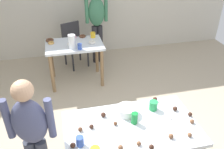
{
  "coord_description": "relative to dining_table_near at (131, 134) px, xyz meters",
  "views": [
    {
      "loc": [
        -0.69,
        -1.87,
        2.43
      ],
      "look_at": [
        -0.13,
        0.59,
        0.9
      ],
      "focal_mm": 38.54,
      "sensor_mm": 36.0,
      "label": 1
    }
  ],
  "objects": [
    {
      "name": "cake_ball_10",
      "position": [
        0.53,
        0.13,
        0.12
      ],
      "size": [
        0.05,
        0.05,
        0.05
      ],
      "primitive_type": "sphere",
      "color": "#3D2319",
      "rests_on": "dining_table_near"
    },
    {
      "name": "cake_ball_5",
      "position": [
        0.09,
        -0.31,
        0.12
      ],
      "size": [
        0.05,
        0.05,
        0.05
      ],
      "primitive_type": "sphere",
      "color": "#3D2319",
      "rests_on": "dining_table_near"
    },
    {
      "name": "cake_ball_7",
      "position": [
        -0.24,
        0.21,
        0.12
      ],
      "size": [
        0.05,
        0.05,
        0.05
      ],
      "primitive_type": "sphere",
      "color": "#3D2319",
      "rests_on": "dining_table_near"
    },
    {
      "name": "donut_far_4",
      "position": [
        -0.43,
        2.13,
        0.11
      ],
      "size": [
        0.11,
        0.11,
        0.03
      ],
      "primitive_type": "torus",
      "color": "white",
      "rests_on": "dining_table_far"
    },
    {
      "name": "donut_far_2",
      "position": [
        -0.19,
        2.42,
        0.11
      ],
      "size": [
        0.12,
        0.12,
        0.04
      ],
      "primitive_type": "torus",
      "color": "brown",
      "rests_on": "dining_table_far"
    },
    {
      "name": "dining_table_far",
      "position": [
        -0.37,
        2.15,
        -0.03
      ],
      "size": [
        0.97,
        0.64,
        0.75
      ],
      "color": "silver",
      "rests_on": "ground_plane"
    },
    {
      "name": "mixing_bowl",
      "position": [
        0.01,
        0.2,
        0.14
      ],
      "size": [
        0.21,
        0.21,
        0.09
      ],
      "primitive_type": "cylinder",
      "color": "white",
      "rests_on": "dining_table_near"
    },
    {
      "name": "dining_table_near",
      "position": [
        0.0,
        0.0,
        0.0
      ],
      "size": [
        1.33,
        0.77,
        0.75
      ],
      "color": "silver",
      "rests_on": "ground_plane"
    },
    {
      "name": "cup_far_0",
      "position": [
        -0.01,
        2.36,
        0.14
      ],
      "size": [
        0.09,
        0.09,
        0.1
      ],
      "primitive_type": "cylinder",
      "color": "yellow",
      "rests_on": "dining_table_far"
    },
    {
      "name": "donut_far_5",
      "position": [
        -0.77,
        2.36,
        0.12
      ],
      "size": [
        0.14,
        0.14,
        0.04
      ],
      "primitive_type": "torus",
      "color": "brown",
      "rests_on": "dining_table_far"
    },
    {
      "name": "pitcher_far",
      "position": [
        -0.41,
        1.98,
        0.21
      ],
      "size": [
        0.12,
        0.12,
        0.23
      ],
      "primitive_type": "cylinder",
      "color": "white",
      "rests_on": "dining_table_far"
    },
    {
      "name": "cake_ball_1",
      "position": [
        -0.5,
        0.05,
        0.12
      ],
      "size": [
        0.04,
        0.04,
        0.04
      ],
      "primitive_type": "sphere",
      "color": "brown",
      "rests_on": "dining_table_near"
    },
    {
      "name": "cake_ball_6",
      "position": [
        -0.39,
        0.07,
        0.12
      ],
      "size": [
        0.04,
        0.04,
        0.04
      ],
      "primitive_type": "sphere",
      "color": "#3D2319",
      "rests_on": "dining_table_near"
    },
    {
      "name": "donut_far_3",
      "position": [
        -0.36,
        2.42,
        0.11
      ],
      "size": [
        0.12,
        0.12,
        0.04
      ],
      "primitive_type": "torus",
      "color": "pink",
      "rests_on": "dining_table_far"
    },
    {
      "name": "cake_ball_3",
      "position": [
        0.61,
        -0.09,
        0.12
      ],
      "size": [
        0.04,
        0.04,
        0.04
      ],
      "primitive_type": "sphere",
      "color": "brown",
      "rests_on": "dining_table_near"
    },
    {
      "name": "cup_near_1",
      "position": [
        -0.52,
        -0.12,
        0.14
      ],
      "size": [
        0.07,
        0.07,
        0.1
      ],
      "primitive_type": "cylinder",
      "color": "#3351B2",
      "rests_on": "dining_table_near"
    },
    {
      "name": "cake_ball_4",
      "position": [
        0.64,
        0.02,
        0.12
      ],
      "size": [
        0.04,
        0.04,
        0.04
      ],
      "primitive_type": "sphere",
      "color": "#3D2319",
      "rests_on": "dining_table_near"
    },
    {
      "name": "cake_ball_9",
      "position": [
        0.31,
        -0.23,
        0.12
      ],
      "size": [
        0.05,
        0.05,
        0.05
      ],
      "primitive_type": "sphere",
      "color": "brown",
      "rests_on": "dining_table_near"
    },
    {
      "name": "cup_far_1",
      "position": [
        -0.3,
        1.91,
        0.14
      ],
      "size": [
        0.07,
        0.07,
        0.1
      ],
      "primitive_type": "cylinder",
      "color": "#3351B2",
      "rests_on": "dining_table_far"
    },
    {
      "name": "cake_ball_11",
      "position": [
        -0.01,
        -0.24,
        0.12
      ],
      "size": [
        0.04,
        0.04,
        0.04
      ],
      "primitive_type": "sphere",
      "color": "brown",
      "rests_on": "dining_table_near"
    },
    {
      "name": "chair_far_table",
      "position": [
        -0.33,
        2.82,
        -0.16
      ],
      "size": [
        0.52,
        0.52,
        0.87
      ],
      "color": "#2D2D33",
      "rests_on": "ground_plane"
    },
    {
      "name": "person_adult_far",
      "position": [
        0.15,
        2.83,
        0.28
      ],
      "size": [
        0.45,
        0.23,
        1.56
      ],
      "color": "#28282D",
      "rests_on": "ground_plane"
    },
    {
      "name": "fork_near",
      "position": [
        0.4,
        0.01,
        0.1
      ],
      "size": [
        0.17,
        0.02,
        0.01
      ],
      "primitive_type": "cube",
      "color": "silver",
      "rests_on": "dining_table_near"
    },
    {
      "name": "cake_ball_8",
      "position": [
        0.49,
        -0.25,
        0.12
      ],
      "size": [
        0.04,
        0.04,
        0.04
      ],
      "primitive_type": "sphere",
      "color": "brown",
      "rests_on": "dining_table_near"
    },
    {
      "name": "cake_ball_2",
      "position": [
        -0.18,
        -0.25,
        0.12
      ],
      "size": [
        0.05,
        0.05,
        0.05
      ],
      "primitive_type": "sphere",
      "color": "brown",
      "rests_on": "dining_table_near"
    },
    {
      "name": "person_girl_near",
      "position": [
        -0.94,
        0.07,
        0.16
      ],
      "size": [
        0.45,
        0.26,
        1.38
      ],
      "color": "#383D4C",
      "rests_on": "ground_plane"
    },
    {
      "name": "soda_can",
      "position": [
        0.04,
        0.05,
        0.16
      ],
      "size": [
        0.07,
        0.07,
        0.12
      ],
      "primitive_type": "cylinder",
      "color": "#198438",
      "rests_on": "dining_table_near"
    },
    {
      "name": "cake_ball_12",
      "position": [
        -0.15,
        0.06,
        0.11
      ],
      "size": [
        0.04,
        0.04,
        0.04
      ],
      "primitive_type": "sphere",
      "color": "brown",
      "rests_on": "dining_table_near"
    },
    {
      "name": "cake_ball_0",
      "position": [
        -0.59,
        -0.13,
        0.12
      ],
      "size": [
        0.05,
        0.05,
        0.05
      ],
      "primitive_type": "sphere",
      "color": "#3D2319",
      "rests_on": "dining_table_near"
    },
    {
      "name": "donut_far_0",
      "position": [
        -0.06,
        2.1,
        0.11
      ],
      "size": [
        0.12,
        0.12,
        0.04
      ],
      "primitive_type": "torus",
      "color": "white",
      "rests_on": "dining_table_far"
    },
    {
      "name": "cup_near_0",
      "position": [
        0.3,
        0.21,
        0.15
      ],
      "size": [
        0.09,
        0.09,
        0.1
      ],
      "primitive_type": "cylinder",
      "color": "green",
      "rests_on": "dining_table_near"
    },
    {
      "name": "donut_far_1",
      "position": [
        -0.75,
        2.24,
        0.11
      ],
      "size": [
        0.11,
        0.11,
        0.03
      ],
      "primitive_type": "torus",
      "color": "gold",
      "rests_on": "dining_table_far"
    },
    {
      "name": "cake_ball_13",
      "position": [
        0.38,
        0.34,
        0.12
      ],
      "size": [
        0.05,
        0.05,
        0.05
      ],
      "primitive_type": "sphere",
      "color": "#3D2319",
      "rests_on": "dining_table_near"
    }
  ]
}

